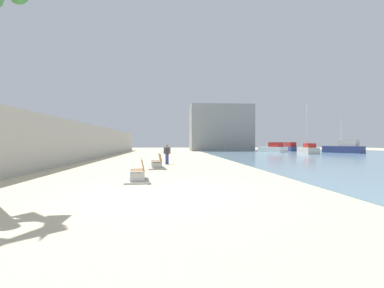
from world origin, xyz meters
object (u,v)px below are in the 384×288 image
(bench_near, at_px, (138,176))
(bench_far, at_px, (157,165))
(boat_distant, at_px, (273,148))
(boat_mid_bay, at_px, (308,149))
(boat_nearest, at_px, (344,148))
(person_walking, at_px, (167,153))
(boat_far_left, at_px, (289,148))

(bench_near, xyz_separation_m, bench_far, (0.59, 5.98, 0.00))
(bench_far, distance_m, boat_distant, 33.46)
(bench_far, distance_m, boat_mid_bay, 30.63)
(bench_far, relative_size, boat_nearest, 0.36)
(person_walking, distance_m, boat_far_left, 37.76)
(boat_far_left, bearing_deg, boat_distant, -132.31)
(bench_near, height_order, bench_far, same)
(bench_near, height_order, boat_far_left, boat_far_left)
(bench_far, bearing_deg, boat_far_left, 55.21)
(bench_far, height_order, boat_distant, boat_distant)
(bench_near, bearing_deg, boat_far_left, 58.84)
(bench_near, relative_size, boat_nearest, 0.37)
(bench_near, relative_size, boat_distant, 0.44)
(boat_mid_bay, bearing_deg, boat_far_left, 79.84)
(bench_far, relative_size, boat_far_left, 0.35)
(person_walking, bearing_deg, boat_distant, 54.39)
(bench_near, relative_size, bench_far, 1.00)
(bench_near, bearing_deg, boat_mid_bay, 52.06)
(boat_distant, distance_m, boat_nearest, 10.55)
(boat_distant, bearing_deg, boat_mid_bay, -63.48)
(boat_nearest, bearing_deg, boat_far_left, 113.27)
(bench_near, distance_m, person_walking, 9.48)
(boat_far_left, bearing_deg, bench_far, -124.79)
(bench_near, bearing_deg, boat_distant, 60.98)
(boat_distant, xyz_separation_m, boat_nearest, (9.45, -4.69, 0.14))
(bench_far, height_order, boat_mid_bay, boat_mid_bay)
(boat_mid_bay, bearing_deg, boat_distant, 116.52)
(boat_far_left, height_order, boat_nearest, boat_nearest)
(boat_distant, height_order, boat_nearest, boat_nearest)
(boat_far_left, bearing_deg, boat_mid_bay, -100.16)
(bench_far, xyz_separation_m, boat_mid_bay, (21.26, 22.04, 0.41))
(bench_far, distance_m, person_walking, 3.51)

